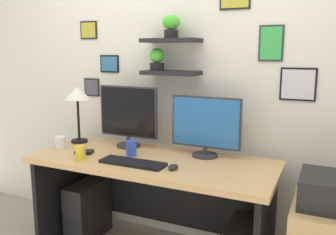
{
  "coord_description": "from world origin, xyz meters",
  "views": [
    {
      "loc": [
        1.09,
        -2.1,
        1.48
      ],
      "look_at": [
        0.1,
        0.05,
        1.04
      ],
      "focal_mm": 38.51,
      "sensor_mm": 36.0,
      "label": 1
    }
  ],
  "objects": [
    {
      "name": "monitor_right",
      "position": [
        0.31,
        0.22,
        0.97
      ],
      "size": [
        0.5,
        0.18,
        0.42
      ],
      "color": "#2D2D33",
      "rests_on": "desk"
    },
    {
      "name": "computer_tower_left",
      "position": [
        -0.61,
        0.07,
        0.23
      ],
      "size": [
        0.18,
        0.4,
        0.46
      ],
      "primitive_type": "cube",
      "color": "black",
      "rests_on": "ground"
    },
    {
      "name": "pen_cup",
      "position": [
        -0.43,
        -0.22,
        0.8
      ],
      "size": [
        0.07,
        0.07,
        0.1
      ],
      "primitive_type": "cylinder",
      "color": "yellow",
      "rests_on": "desk"
    },
    {
      "name": "keyboard",
      "position": [
        -0.06,
        -0.16,
        0.76
      ],
      "size": [
        0.44,
        0.14,
        0.02
      ],
      "primitive_type": "cube",
      "color": "black",
      "rests_on": "desk"
    },
    {
      "name": "desk_lamp",
      "position": [
        -0.74,
        0.16,
        1.12
      ],
      "size": [
        0.21,
        0.21,
        0.45
      ],
      "color": "black",
      "rests_on": "desk"
    },
    {
      "name": "scissors_tray",
      "position": [
        -0.5,
        -0.09,
        0.76
      ],
      "size": [
        0.14,
        0.11,
        0.02
      ],
      "primitive_type": "cube",
      "rotation": [
        0.0,
        0.0,
        0.25
      ],
      "color": "black",
      "rests_on": "desk"
    },
    {
      "name": "back_wall_assembly",
      "position": [
        0.0,
        0.44,
        1.35
      ],
      "size": [
        4.4,
        0.24,
        2.7
      ],
      "color": "silver",
      "rests_on": "ground"
    },
    {
      "name": "printer",
      "position": [
        1.15,
        -0.03,
        0.72
      ],
      "size": [
        0.38,
        0.34,
        0.17
      ],
      "primitive_type": "cube",
      "color": "black",
      "rests_on": "drawer_cabinet"
    },
    {
      "name": "water_cup",
      "position": [
        -0.16,
        0.01,
        0.81
      ],
      "size": [
        0.07,
        0.07,
        0.11
      ],
      "primitive_type": "cylinder",
      "color": "blue",
      "rests_on": "desk"
    },
    {
      "name": "monitor_left",
      "position": [
        -0.31,
        0.22,
        0.99
      ],
      "size": [
        0.48,
        0.18,
        0.46
      ],
      "color": "#2D2D33",
      "rests_on": "desk"
    },
    {
      "name": "coffee_mug",
      "position": [
        -0.74,
        -0.05,
        0.8
      ],
      "size": [
        0.08,
        0.08,
        0.09
      ],
      "primitive_type": "cylinder",
      "color": "white",
      "rests_on": "desk"
    },
    {
      "name": "desk",
      "position": [
        0.0,
        0.06,
        0.54
      ],
      "size": [
        1.68,
        0.68,
        0.75
      ],
      "color": "tan",
      "rests_on": "ground"
    },
    {
      "name": "computer_mouse",
      "position": [
        0.22,
        -0.14,
        0.77
      ],
      "size": [
        0.06,
        0.09,
        0.03
      ],
      "primitive_type": "ellipsoid",
      "color": "black",
      "rests_on": "desk"
    }
  ]
}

